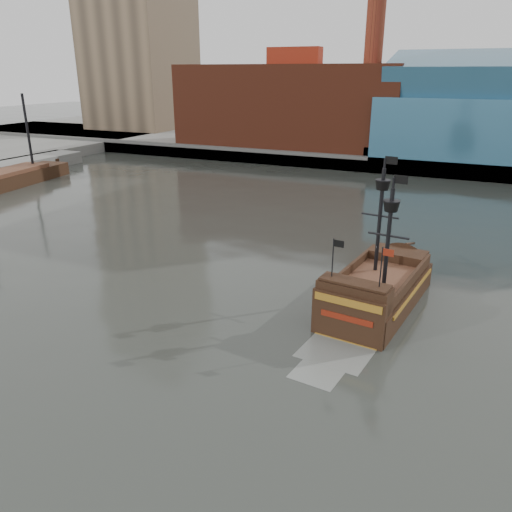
% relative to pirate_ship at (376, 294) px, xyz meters
% --- Properties ---
extents(ground, '(400.00, 400.00, 0.00)m').
position_rel_pirate_ship_xyz_m(ground, '(-6.86, -12.14, -1.02)').
color(ground, '#272A25').
rests_on(ground, ground).
extents(promenade_far, '(220.00, 60.00, 2.00)m').
position_rel_pirate_ship_xyz_m(promenade_far, '(-6.86, 79.86, -0.02)').
color(promenade_far, slate).
rests_on(promenade_far, ground).
extents(seawall, '(220.00, 1.00, 2.60)m').
position_rel_pirate_ship_xyz_m(seawall, '(-6.86, 50.36, 0.28)').
color(seawall, '#4C4C49').
rests_on(seawall, ground).
extents(skyline, '(149.00, 45.00, 62.00)m').
position_rel_pirate_ship_xyz_m(skyline, '(-1.66, 72.42, 23.54)').
color(skyline, '#7A6249').
rests_on(skyline, promenade_far).
extents(pirate_ship, '(6.24, 15.43, 11.23)m').
position_rel_pirate_ship_xyz_m(pirate_ship, '(0.00, 0.00, 0.00)').
color(pirate_ship, black).
rests_on(pirate_ship, ground).
extents(docked_vessel, '(7.60, 21.77, 14.50)m').
position_rel_pirate_ship_xyz_m(docked_vessel, '(-57.08, 17.73, -0.10)').
color(docked_vessel, black).
rests_on(docked_vessel, ground).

